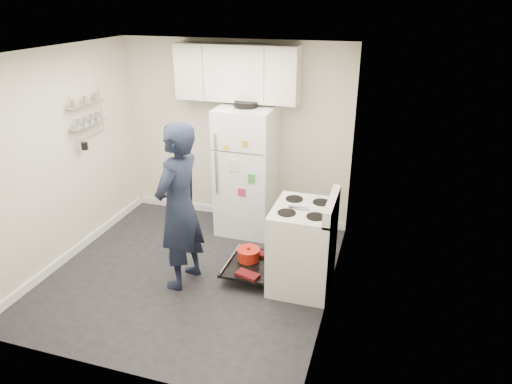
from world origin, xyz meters
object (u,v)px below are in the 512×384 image
(electric_range, at_px, (302,248))
(open_oven_door, at_px, (250,260))
(refrigerator, at_px, (247,170))
(person, at_px, (179,207))

(electric_range, relative_size, open_oven_door, 1.54)
(refrigerator, height_order, person, person)
(open_oven_door, bearing_deg, person, -152.00)
(open_oven_door, xyz_separation_m, refrigerator, (-0.39, 1.08, 0.68))
(person, bearing_deg, open_oven_door, 126.75)
(open_oven_door, bearing_deg, refrigerator, 109.67)
(open_oven_door, relative_size, refrigerator, 0.40)
(open_oven_door, distance_m, person, 1.07)
(electric_range, distance_m, open_oven_door, 0.67)
(open_oven_door, height_order, person, person)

